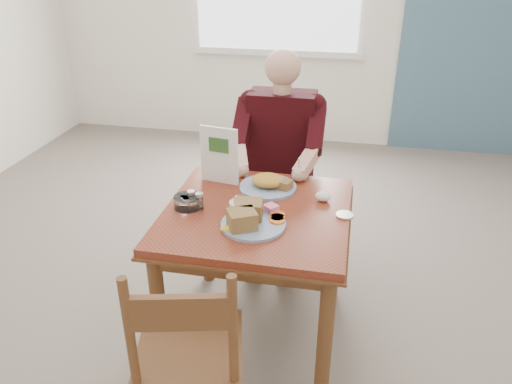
% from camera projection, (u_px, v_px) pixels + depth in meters
% --- Properties ---
extents(floor, '(6.00, 6.00, 0.00)m').
position_uv_depth(floor, '(257.00, 328.00, 2.79)').
color(floor, '#70625A').
rests_on(floor, ground).
extents(wall_back, '(5.50, 0.00, 5.50)m').
position_uv_depth(wall_back, '(319.00, 3.00, 4.78)').
color(wall_back, white).
rests_on(wall_back, ground).
extents(accent_panel, '(1.60, 0.02, 2.80)m').
position_uv_depth(accent_panel, '(497.00, 7.00, 4.48)').
color(accent_panel, '#43677D').
rests_on(accent_panel, ground).
extents(lemon_wedge, '(0.06, 0.05, 0.03)m').
position_uv_depth(lemon_wedge, '(226.00, 229.00, 2.26)').
color(lemon_wedge, yellow).
rests_on(lemon_wedge, table).
extents(napkin, '(0.09, 0.08, 0.05)m').
position_uv_depth(napkin, '(323.00, 196.00, 2.53)').
color(napkin, white).
rests_on(napkin, table).
extents(metal_dish, '(0.11, 0.11, 0.01)m').
position_uv_depth(metal_dish, '(345.00, 215.00, 2.39)').
color(metal_dish, silver).
rests_on(metal_dish, table).
extents(table, '(0.92, 0.92, 0.75)m').
position_uv_depth(table, '(257.00, 230.00, 2.50)').
color(table, maroon).
rests_on(table, ground).
extents(chair_far, '(0.42, 0.42, 0.95)m').
position_uv_depth(chair_far, '(281.00, 189.00, 3.27)').
color(chair_far, brown).
rests_on(chair_far, ground).
extents(chair_near, '(0.51, 0.51, 0.95)m').
position_uv_depth(chair_near, '(189.00, 354.00, 1.96)').
color(chair_near, brown).
rests_on(chair_near, ground).
extents(diner, '(0.53, 0.56, 1.39)m').
position_uv_depth(diner, '(280.00, 147.00, 3.04)').
color(diner, tan).
rests_on(diner, chair_far).
extents(near_plate, '(0.39, 0.39, 0.10)m').
position_uv_depth(near_plate, '(250.00, 218.00, 2.30)').
color(near_plate, white).
rests_on(near_plate, table).
extents(far_plate, '(0.40, 0.40, 0.08)m').
position_uv_depth(far_plate, '(269.00, 184.00, 2.65)').
color(far_plate, white).
rests_on(far_plate, table).
extents(caddy, '(0.12, 0.12, 0.07)m').
position_uv_depth(caddy, '(239.00, 206.00, 2.43)').
color(caddy, white).
rests_on(caddy, table).
extents(shakers, '(0.10, 0.06, 0.09)m').
position_uv_depth(shakers, '(195.00, 200.00, 2.45)').
color(shakers, white).
rests_on(shakers, table).
extents(creamer, '(0.15, 0.15, 0.06)m').
position_uv_depth(creamer, '(187.00, 202.00, 2.46)').
color(creamer, white).
rests_on(creamer, table).
extents(menu, '(0.21, 0.05, 0.32)m').
position_uv_depth(menu, '(219.00, 155.00, 2.66)').
color(menu, white).
rests_on(menu, table).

